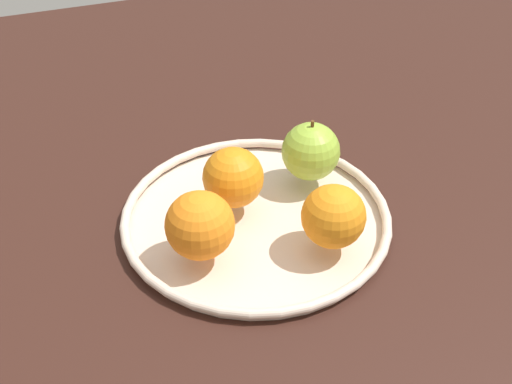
{
  "coord_description": "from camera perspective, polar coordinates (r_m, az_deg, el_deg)",
  "views": [
    {
      "loc": [
        -58.09,
        21.32,
        53.04
      ],
      "look_at": [
        0.0,
        0.0,
        4.8
      ],
      "focal_mm": 46.02,
      "sensor_mm": 36.0,
      "label": 1
    }
  ],
  "objects": [
    {
      "name": "orange_back_right",
      "position": [
        0.73,
        -4.89,
        -2.9
      ],
      "size": [
        7.85,
        7.85,
        7.85
      ],
      "primitive_type": "sphere",
      "color": "orange",
      "rests_on": "fruit_bowl"
    },
    {
      "name": "apple",
      "position": [
        0.84,
        4.78,
        3.54
      ],
      "size": [
        7.55,
        7.55,
        8.35
      ],
      "color": "#91B838",
      "rests_on": "fruit_bowl"
    },
    {
      "name": "fruit_bowl",
      "position": [
        0.81,
        0.0,
        -2.17
      ],
      "size": [
        33.25,
        33.25,
        1.8
      ],
      "color": "beige",
      "rests_on": "ground_plane"
    },
    {
      "name": "orange_back_left",
      "position": [
        0.8,
        -2.0,
        1.27
      ],
      "size": [
        7.53,
        7.53,
        7.53
      ],
      "primitive_type": "sphere",
      "color": "orange",
      "rests_on": "fruit_bowl"
    },
    {
      "name": "orange_center",
      "position": [
        0.74,
        6.75,
        -2.11
      ],
      "size": [
        7.41,
        7.41,
        7.41
      ],
      "primitive_type": "sphere",
      "color": "orange",
      "rests_on": "fruit_bowl"
    },
    {
      "name": "ground_plane",
      "position": [
        0.83,
        0.0,
        -3.71
      ],
      "size": [
        154.2,
        154.2,
        4.0
      ],
      "primitive_type": "cube",
      "color": "#331A14"
    }
  ]
}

